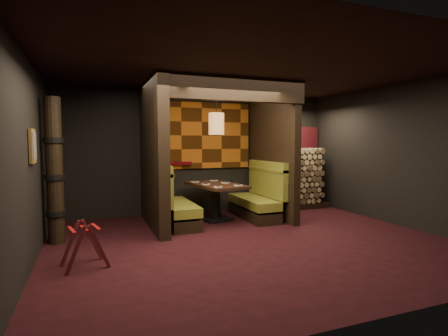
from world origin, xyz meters
TOP-DOWN VIEW (x-y plane):
  - floor at (0.00, 0.00)m, footprint 6.50×5.50m
  - ceiling at (0.00, 0.00)m, footprint 6.50×5.50m
  - wall_back at (0.00, 2.76)m, footprint 6.50×0.02m
  - wall_front at (0.00, -2.76)m, footprint 6.50×0.02m
  - wall_left at (-3.26, 0.00)m, footprint 0.02×5.50m
  - wall_right at (3.26, 0.00)m, footprint 0.02×5.50m
  - partition_left at (-1.35, 1.65)m, footprint 0.20×2.20m
  - partition_right at (1.30, 1.70)m, footprint 0.15×2.10m
  - header_beam at (-0.02, 0.70)m, footprint 2.85×0.18m
  - tapa_back_panel at (-0.02, 2.71)m, footprint 2.40×0.06m
  - tapa_side_panel at (-1.23, 1.82)m, footprint 0.04×1.85m
  - lacquer_shelf at (-0.60, 2.65)m, footprint 0.60×0.12m
  - booth_bench_left at (-0.96, 1.65)m, footprint 0.68×1.60m
  - booth_bench_right at (0.93, 1.65)m, footprint 0.68×1.60m
  - dining_table at (-0.02, 1.73)m, footprint 1.05×1.60m
  - place_settings at (-0.02, 1.73)m, footprint 0.81×1.27m
  - pendant_lamp at (-0.02, 1.68)m, footprint 0.32×0.32m
  - framed_picture at (-3.22, 0.10)m, footprint 0.05×0.36m
  - luggage_rack at (-2.60, -0.26)m, footprint 0.67×0.54m
  - totem_column at (-3.05, 1.10)m, footprint 0.31×0.31m
  - firewood_stack at (2.29, 2.35)m, footprint 1.73×0.70m
  - mosaic_header at (2.29, 2.68)m, footprint 1.83×0.10m
  - bay_front_post at (1.39, 1.96)m, footprint 0.08×0.08m

SIDE VIEW (x-z plane):
  - floor at x=0.00m, z-range -0.02..0.00m
  - luggage_rack at x=-2.60m, z-range 0.00..0.65m
  - booth_bench_left at x=-0.96m, z-range -0.17..0.97m
  - booth_bench_right at x=0.93m, z-range -0.17..0.97m
  - dining_table at x=-0.02m, z-range 0.16..0.95m
  - firewood_stack at x=2.29m, z-range 0.00..1.50m
  - place_settings at x=-0.02m, z-range 0.78..0.81m
  - lacquer_shelf at x=-0.60m, z-range 1.15..1.21m
  - totem_column at x=-3.05m, z-range -0.01..2.39m
  - wall_back at x=0.00m, z-range 0.00..2.85m
  - wall_front at x=0.00m, z-range 0.00..2.85m
  - wall_left at x=-3.26m, z-range 0.00..2.85m
  - wall_right at x=3.26m, z-range 0.00..2.85m
  - partition_left at x=-1.35m, z-range 0.00..2.85m
  - partition_right at x=1.30m, z-range 0.00..2.85m
  - bay_front_post at x=1.39m, z-range 0.00..2.85m
  - framed_picture at x=-3.22m, z-range 1.39..1.85m
  - mosaic_header at x=2.29m, z-range 1.50..2.06m
  - tapa_back_panel at x=-0.02m, z-range 1.04..2.60m
  - tapa_side_panel at x=-1.23m, z-range 1.12..2.58m
  - pendant_lamp at x=-0.02m, z-range 1.53..2.56m
  - header_beam at x=-0.02m, z-range 2.41..2.85m
  - ceiling at x=0.00m, z-range 2.85..2.87m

